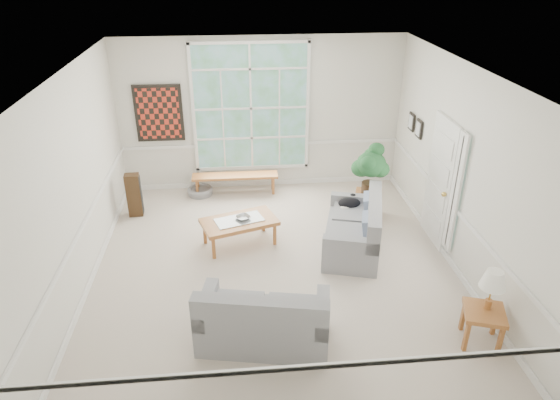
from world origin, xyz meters
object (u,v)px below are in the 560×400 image
object	(u,v)px
loveseat_right	(353,224)
side_table	(481,327)
end_table	(368,205)
loveseat_front	(264,312)
coffee_table	(240,232)

from	to	relation	value
loveseat_right	side_table	distance (m)	2.56
loveseat_right	end_table	xyz separation A→B (m)	(0.52, 1.03, -0.20)
loveseat_right	end_table	distance (m)	1.18
loveseat_front	coffee_table	distance (m)	2.34
loveseat_right	loveseat_front	size ratio (longest dim) A/B	1.02
loveseat_front	side_table	bearing A→B (deg)	4.80
loveseat_front	side_table	xyz separation A→B (m)	(2.67, -0.30, -0.19)
coffee_table	loveseat_front	bearing A→B (deg)	-102.04
side_table	coffee_table	bearing A→B (deg)	138.22
loveseat_right	side_table	size ratio (longest dim) A/B	3.31
loveseat_right	end_table	bearing A→B (deg)	78.82
loveseat_front	coffee_table	size ratio (longest dim) A/B	1.33
end_table	side_table	world-z (taller)	side_table
coffee_table	end_table	world-z (taller)	end_table
loveseat_right	side_table	world-z (taller)	loveseat_right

